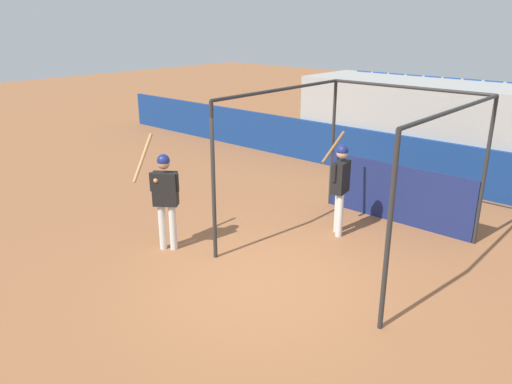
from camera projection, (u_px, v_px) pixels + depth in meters
ground_plane at (259, 282)px, 8.04m from camera, size 60.00×60.00×0.00m
outfield_wall at (430, 164)px, 12.41m from camera, size 24.00×0.12×1.19m
bleacher_section at (452, 131)px, 13.09m from camera, size 8.15×2.40×2.47m
batting_cage at (383, 172)px, 9.53m from camera, size 3.31×3.71×2.81m
player_batter at (340, 181)px, 9.50m from camera, size 0.51×0.82×1.93m
player_waiting at (165, 193)px, 8.86m from camera, size 0.64×0.72×2.11m
baseball at (386, 257)px, 8.82m from camera, size 0.07×0.07×0.07m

